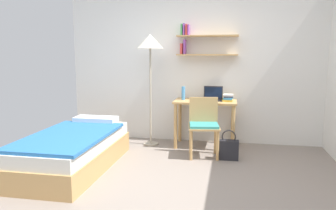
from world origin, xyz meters
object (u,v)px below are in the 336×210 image
standing_lamp (150,47)px  book_stack (228,98)px  laptop (213,97)px  handbag (228,149)px  desk (205,110)px  bed (74,150)px  desk_chair (204,123)px  water_bottle (183,93)px

standing_lamp → book_stack: standing_lamp is taller
laptop → book_stack: bearing=-7.0°
handbag → desk: bearing=121.8°
bed → laptop: (1.71, 1.41, 0.56)m
bed → handbag: bed is taller
bed → handbag: (1.98, 0.72, -0.09)m
standing_lamp → book_stack: 1.46m
desk_chair → laptop: bearing=80.4°
water_bottle → book_stack: (0.71, 0.02, -0.06)m
water_bottle → book_stack: bearing=1.7°
desk → laptop: bearing=31.5°
desk_chair → standing_lamp: size_ratio=0.48×
laptop → water_bottle: laptop is taller
standing_lamp → book_stack: size_ratio=7.44×
desk_chair → standing_lamp: bearing=154.9°
desk_chair → desk: bearing=92.2°
book_stack → bed: bearing=-144.7°
desk_chair → handbag: size_ratio=1.98×
desk → book_stack: 0.41m
desk_chair → laptop: laptop is taller
water_bottle → handbag: 1.20m
bed → water_bottle: 1.94m
bed → standing_lamp: standing_lamp is taller
desk → laptop: 0.25m
standing_lamp → water_bottle: bearing=10.4°
laptop → handbag: (0.27, -0.68, -0.65)m
laptop → water_bottle: 0.48m
bed → book_stack: size_ratio=7.89×
desk → book_stack: book_stack is taller
standing_lamp → water_bottle: 0.90m
standing_lamp → water_bottle: (0.52, 0.10, -0.73)m
water_bottle → book_stack: 0.71m
desk → handbag: (0.38, -0.61, -0.44)m
book_stack → handbag: size_ratio=0.56×
handbag → standing_lamp: bearing=156.8°
water_bottle → laptop: bearing=6.0°
handbag → bed: bearing=-159.9°
book_stack → laptop: bearing=173.0°
water_bottle → handbag: (0.74, -0.64, -0.70)m
bed → handbag: bearing=20.1°
desk → desk_chair: size_ratio=1.15×
laptop → water_bottle: bearing=-174.0°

